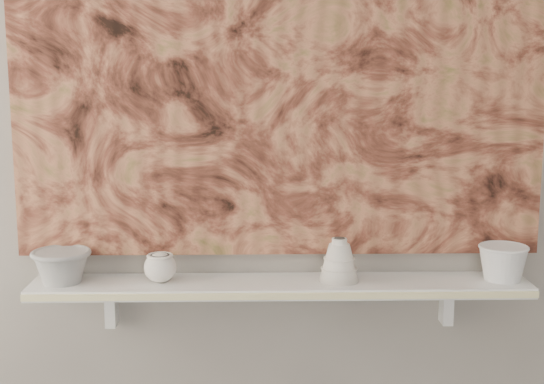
{
  "coord_description": "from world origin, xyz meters",
  "views": [
    {
      "loc": [
        -0.07,
        -0.55,
        1.54
      ],
      "look_at": [
        -0.02,
        1.49,
        1.19
      ],
      "focal_mm": 50.0,
      "sensor_mm": 36.0,
      "label": 1
    }
  ],
  "objects_px": {
    "bowl_grey": "(62,266)",
    "bowl_white": "(503,262)",
    "painting": "(280,62)",
    "cup_cream": "(160,267)",
    "bell_vessel": "(339,260)",
    "shelf": "(280,286)"
  },
  "relations": [
    {
      "from": "bowl_grey",
      "to": "bowl_white",
      "type": "bearing_deg",
      "value": 0.0
    },
    {
      "from": "painting",
      "to": "cup_cream",
      "type": "height_order",
      "value": "painting"
    },
    {
      "from": "painting",
      "to": "bell_vessel",
      "type": "distance_m",
      "value": 0.58
    },
    {
      "from": "bowl_grey",
      "to": "bowl_white",
      "type": "height_order",
      "value": "bowl_white"
    },
    {
      "from": "cup_cream",
      "to": "bell_vessel",
      "type": "xyz_separation_m",
      "value": [
        0.5,
        0.0,
        0.02
      ]
    },
    {
      "from": "shelf",
      "to": "bowl_white",
      "type": "xyz_separation_m",
      "value": [
        0.63,
        0.0,
        0.07
      ]
    },
    {
      "from": "shelf",
      "to": "painting",
      "type": "bearing_deg",
      "value": 90.0
    },
    {
      "from": "shelf",
      "to": "painting",
      "type": "height_order",
      "value": "painting"
    },
    {
      "from": "bell_vessel",
      "to": "bowl_white",
      "type": "height_order",
      "value": "bell_vessel"
    },
    {
      "from": "painting",
      "to": "bell_vessel",
      "type": "height_order",
      "value": "painting"
    },
    {
      "from": "shelf",
      "to": "cup_cream",
      "type": "distance_m",
      "value": 0.34
    },
    {
      "from": "cup_cream",
      "to": "bell_vessel",
      "type": "distance_m",
      "value": 0.5
    },
    {
      "from": "painting",
      "to": "bowl_white",
      "type": "height_order",
      "value": "painting"
    },
    {
      "from": "bowl_grey",
      "to": "shelf",
      "type": "bearing_deg",
      "value": 0.0
    },
    {
      "from": "bowl_white",
      "to": "painting",
      "type": "bearing_deg",
      "value": 172.7
    },
    {
      "from": "painting",
      "to": "cup_cream",
      "type": "xyz_separation_m",
      "value": [
        -0.34,
        -0.08,
        -0.57
      ]
    },
    {
      "from": "cup_cream",
      "to": "painting",
      "type": "bearing_deg",
      "value": 13.43
    },
    {
      "from": "cup_cream",
      "to": "bell_vessel",
      "type": "relative_size",
      "value": 0.74
    },
    {
      "from": "cup_cream",
      "to": "bowl_white",
      "type": "relative_size",
      "value": 0.65
    },
    {
      "from": "bowl_grey",
      "to": "bell_vessel",
      "type": "xyz_separation_m",
      "value": [
        0.78,
        0.0,
        0.01
      ]
    },
    {
      "from": "bowl_white",
      "to": "bell_vessel",
      "type": "bearing_deg",
      "value": 180.0
    },
    {
      "from": "bowl_grey",
      "to": "bell_vessel",
      "type": "height_order",
      "value": "bell_vessel"
    }
  ]
}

